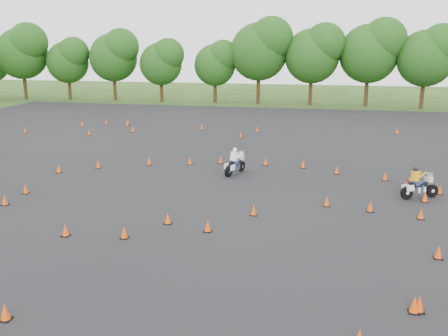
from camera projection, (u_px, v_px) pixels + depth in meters
name	position (u px, v px, depth m)	size (l,w,h in m)	color
ground	(204.00, 219.00, 20.68)	(140.00, 140.00, 0.00)	#2D5119
asphalt_pad	(232.00, 181.00, 26.37)	(62.00, 62.00, 0.00)	black
treeline	(292.00, 67.00, 52.64)	(87.24, 32.68, 10.55)	#1E4814
traffic_cones	(231.00, 178.00, 26.12)	(36.29, 33.00, 0.45)	#E54709
rider_yellow	(421.00, 183.00, 23.24)	(1.94, 0.60, 1.50)	gold
rider_white	(235.00, 161.00, 27.58)	(1.97, 0.61, 1.52)	white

